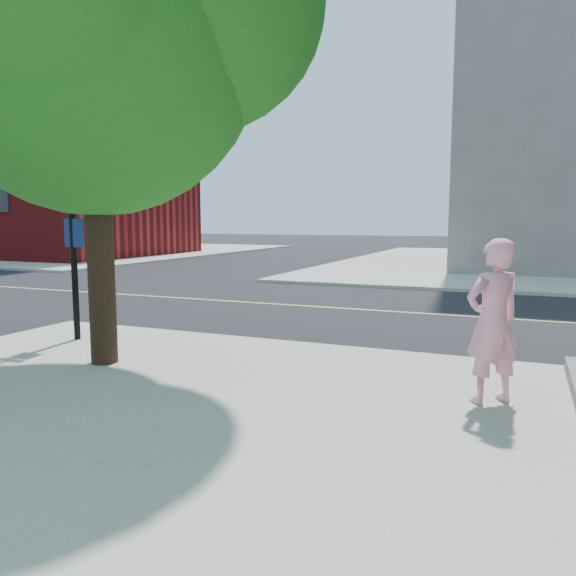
% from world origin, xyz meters
% --- Properties ---
extents(ground, '(140.00, 140.00, 0.00)m').
position_xyz_m(ground, '(0.00, 0.00, 0.00)').
color(ground, black).
rests_on(ground, ground).
extents(road_ew, '(140.00, 9.00, 0.01)m').
position_xyz_m(road_ew, '(0.00, 4.50, 0.01)').
color(road_ew, black).
rests_on(road_ew, ground).
extents(sidewalk_nw, '(26.00, 25.00, 0.12)m').
position_xyz_m(sidewalk_nw, '(-23.00, 21.50, 0.06)').
color(sidewalk_nw, '#A1A392').
rests_on(sidewalk_nw, ground).
extents(church, '(15.20, 12.00, 14.40)m').
position_xyz_m(church, '(-20.00, 18.00, 7.18)').
color(church, maroon).
rests_on(church, sidewalk_nw).
extents(man_on_phone, '(0.83, 0.80, 1.92)m').
position_xyz_m(man_on_phone, '(7.49, -2.19, 1.08)').
color(man_on_phone, pink).
rests_on(man_on_phone, sidewalk_se).
extents(street_tree, '(5.98, 5.44, 7.94)m').
position_xyz_m(street_tree, '(2.20, -2.46, 5.24)').
color(street_tree, black).
rests_on(street_tree, sidewalk_se).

